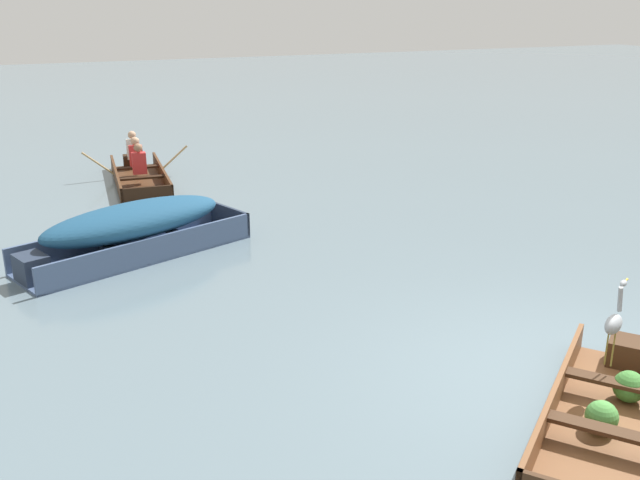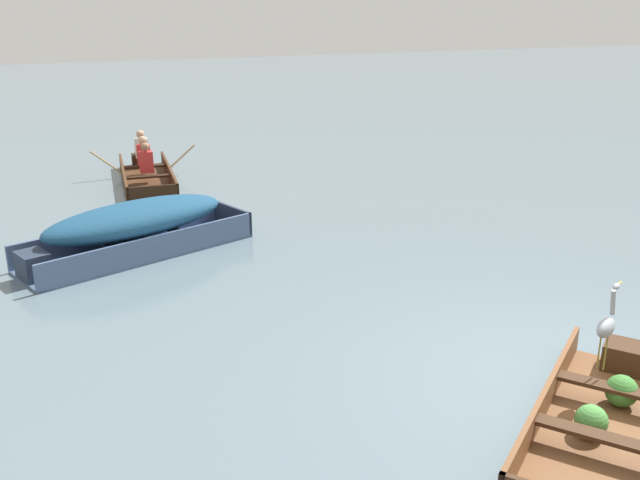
{
  "view_description": "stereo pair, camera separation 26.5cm",
  "coord_description": "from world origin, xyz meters",
  "px_view_note": "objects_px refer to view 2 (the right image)",
  "views": [
    {
      "loc": [
        -4.8,
        -4.95,
        3.77
      ],
      "look_at": [
        -0.98,
        4.17,
        0.35
      ],
      "focal_mm": 40.0,
      "sensor_mm": 36.0,
      "label": 1
    },
    {
      "loc": [
        -4.56,
        -5.05,
        3.77
      ],
      "look_at": [
        -0.98,
        4.17,
        0.35
      ],
      "focal_mm": 40.0,
      "sensor_mm": 36.0,
      "label": 2
    }
  ],
  "objects_px": {
    "heron_on_dinghy": "(607,325)",
    "rowboat_dark_varnish_with_crew": "(146,171)",
    "dinghy_wooden_brown_foreground": "(613,416)",
    "skiff_slate_blue_near_moored": "(134,225)"
  },
  "relations": [
    {
      "from": "heron_on_dinghy",
      "to": "rowboat_dark_varnish_with_crew",
      "type": "bearing_deg",
      "value": 105.04
    },
    {
      "from": "dinghy_wooden_brown_foreground",
      "to": "skiff_slate_blue_near_moored",
      "type": "xyz_separation_m",
      "value": [
        -3.45,
        6.28,
        0.36
      ]
    },
    {
      "from": "dinghy_wooden_brown_foreground",
      "to": "skiff_slate_blue_near_moored",
      "type": "height_order",
      "value": "skiff_slate_blue_near_moored"
    },
    {
      "from": "dinghy_wooden_brown_foreground",
      "to": "heron_on_dinghy",
      "type": "relative_size",
      "value": 3.64
    },
    {
      "from": "skiff_slate_blue_near_moored",
      "to": "rowboat_dark_varnish_with_crew",
      "type": "bearing_deg",
      "value": 80.02
    },
    {
      "from": "dinghy_wooden_brown_foreground",
      "to": "rowboat_dark_varnish_with_crew",
      "type": "bearing_deg",
      "value": 103.52
    },
    {
      "from": "dinghy_wooden_brown_foreground",
      "to": "heron_on_dinghy",
      "type": "xyz_separation_m",
      "value": [
        0.2,
        0.43,
        0.7
      ]
    },
    {
      "from": "dinghy_wooden_brown_foreground",
      "to": "skiff_slate_blue_near_moored",
      "type": "distance_m",
      "value": 7.18
    },
    {
      "from": "dinghy_wooden_brown_foreground",
      "to": "heron_on_dinghy",
      "type": "distance_m",
      "value": 0.84
    },
    {
      "from": "skiff_slate_blue_near_moored",
      "to": "heron_on_dinghy",
      "type": "height_order",
      "value": "heron_on_dinghy"
    }
  ]
}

